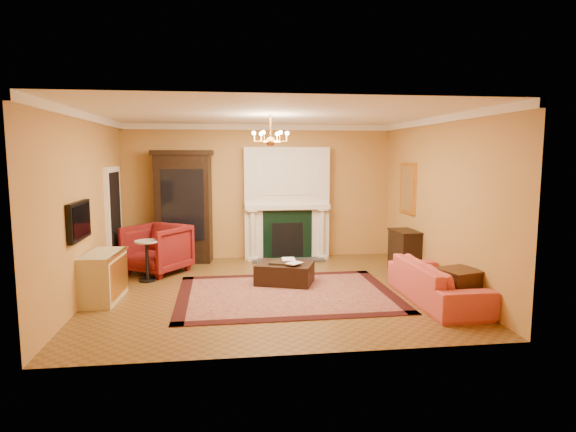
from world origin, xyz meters
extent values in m
cube|color=brown|center=(0.00, 0.00, -0.01)|extent=(6.00, 5.50, 0.02)
cube|color=white|center=(0.00, 0.00, 3.01)|extent=(6.00, 5.50, 0.02)
cube|color=#C58946|center=(0.00, 2.76, 1.50)|extent=(6.00, 0.02, 3.00)
cube|color=#C58946|center=(0.00, -2.76, 1.50)|extent=(6.00, 0.02, 3.00)
cube|color=#C58946|center=(-3.01, 0.00, 1.50)|extent=(0.02, 5.50, 3.00)
cube|color=#C58946|center=(3.01, 0.00, 1.50)|extent=(0.02, 5.50, 3.00)
cube|color=silver|center=(0.60, 2.59, 1.25)|extent=(1.90, 0.32, 2.50)
cube|color=silver|center=(0.60, 2.42, 1.85)|extent=(1.10, 0.01, 0.80)
cube|color=black|center=(0.60, 2.42, 0.55)|extent=(1.10, 0.02, 1.10)
cube|color=black|center=(0.60, 2.42, 0.45)|extent=(0.70, 0.02, 0.75)
cube|color=#333333|center=(0.60, 2.30, 0.02)|extent=(1.60, 0.50, 0.04)
cube|color=silver|center=(0.60, 2.53, 1.18)|extent=(1.90, 0.44, 0.10)
cylinder|color=silver|center=(-0.18, 2.41, 0.59)|extent=(0.14, 0.14, 1.18)
cylinder|color=silver|center=(1.38, 2.41, 0.59)|extent=(0.14, 0.14, 1.18)
cube|color=white|center=(0.00, 2.71, 2.94)|extent=(6.00, 0.08, 0.12)
cube|color=white|center=(-2.96, 0.00, 2.94)|extent=(0.08, 5.50, 0.12)
cube|color=white|center=(2.96, 0.00, 2.94)|extent=(0.08, 5.50, 0.12)
cube|color=white|center=(-2.96, 1.70, 1.05)|extent=(0.08, 1.05, 2.10)
cube|color=black|center=(-2.92, 1.70, 1.02)|extent=(0.02, 0.85, 1.95)
cube|color=black|center=(-2.95, -0.60, 1.35)|extent=(0.08, 0.95, 0.58)
cube|color=black|center=(-2.90, -0.60, 1.35)|extent=(0.01, 0.85, 0.48)
cube|color=gold|center=(2.97, 1.40, 1.65)|extent=(0.05, 0.76, 1.05)
cube|color=white|center=(2.94, 1.40, 1.65)|extent=(0.01, 0.62, 0.90)
cylinder|color=gold|center=(0.00, 0.00, 2.80)|extent=(0.03, 0.03, 0.40)
sphere|color=gold|center=(0.00, 0.00, 2.55)|extent=(0.16, 0.16, 0.16)
sphere|color=#FFE5B2|center=(0.28, 0.00, 2.69)|extent=(0.07, 0.07, 0.07)
sphere|color=#FFE5B2|center=(0.14, 0.24, 2.69)|extent=(0.07, 0.07, 0.07)
sphere|color=#FFE5B2|center=(-0.14, 0.24, 2.69)|extent=(0.07, 0.07, 0.07)
sphere|color=#FFE5B2|center=(-0.28, 0.00, 2.69)|extent=(0.07, 0.07, 0.07)
sphere|color=#FFE5B2|center=(-0.14, -0.24, 2.69)|extent=(0.07, 0.07, 0.07)
sphere|color=#FFE5B2|center=(0.14, -0.24, 2.69)|extent=(0.07, 0.07, 0.07)
cube|color=#4E101A|center=(0.23, -0.28, 0.01)|extent=(3.65, 2.76, 0.01)
cube|color=black|center=(-1.66, 2.49, 1.16)|extent=(1.21, 0.65, 2.33)
imported|color=maroon|center=(-2.12, 1.52, 0.53)|extent=(1.40, 1.39, 1.06)
cylinder|color=black|center=(-2.22, 0.88, 0.02)|extent=(0.30, 0.30, 0.04)
cylinder|color=black|center=(-2.22, 0.88, 0.39)|extent=(0.06, 0.06, 0.69)
cylinder|color=white|center=(-2.22, 0.88, 0.75)|extent=(0.43, 0.43, 0.03)
cube|color=#C8BA92|center=(-2.73, -0.24, 0.39)|extent=(0.56, 1.08, 0.78)
imported|color=#D74744|center=(2.55, -1.00, 0.43)|extent=(0.66, 2.18, 0.85)
cube|color=#3E1E11|center=(2.72, -1.41, 0.30)|extent=(0.63, 0.63, 0.59)
cube|color=black|center=(2.78, 0.97, 0.41)|extent=(0.47, 0.76, 0.81)
cube|color=black|center=(0.29, 0.38, 0.20)|extent=(1.16, 1.00, 0.37)
cube|color=black|center=(0.28, 0.37, 0.40)|extent=(0.60, 0.55, 0.03)
imported|color=gray|center=(0.24, 0.46, 0.57)|extent=(0.24, 0.04, 0.32)
imported|color=gray|center=(0.36, 0.24, 0.56)|extent=(0.16, 0.16, 0.28)
cylinder|color=gray|center=(-0.05, 2.53, 1.27)|extent=(0.10, 0.10, 0.08)
cone|color=#0F3913|center=(-0.05, 2.53, 1.46)|extent=(0.14, 0.14, 0.30)
cylinder|color=gray|center=(1.32, 2.53, 1.28)|extent=(0.11, 0.11, 0.09)
cone|color=#0F3913|center=(1.32, 2.53, 1.50)|extent=(0.16, 0.16, 0.35)
camera|label=1|loc=(-0.76, -8.09, 2.33)|focal=30.00mm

